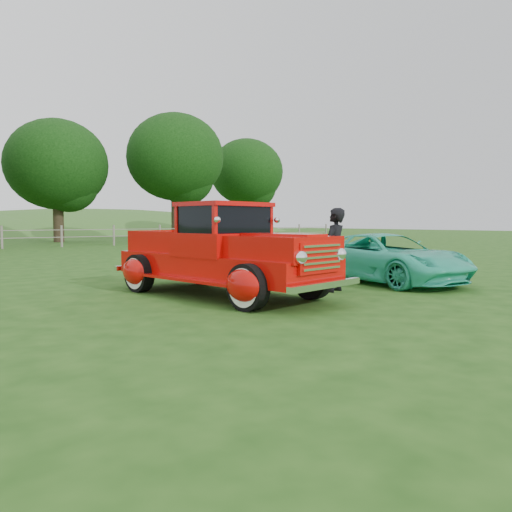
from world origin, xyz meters
TOP-DOWN VIEW (x-y plane):
  - ground at (0.00, 0.00)m, footprint 140.00×140.00m
  - fence_line at (0.00, 22.00)m, footprint 48.00×0.12m
  - tree_near_east at (5.00, 29.00)m, footprint 6.80×6.80m
  - tree_mid_east at (13.00, 27.00)m, footprint 7.20×7.20m
  - tree_far_east at (22.00, 30.00)m, footprint 6.60×6.60m
  - red_pickup at (-0.33, 1.71)m, footprint 2.69×5.17m
  - teal_sedan at (3.82, 1.02)m, footprint 2.39×4.31m
  - man at (1.74, 0.74)m, footprint 0.71×0.57m

SIDE VIEW (x-z plane):
  - ground at x=0.00m, z-range 0.00..0.00m
  - teal_sedan at x=3.82m, z-range 0.00..1.14m
  - fence_line at x=0.00m, z-range 0.00..1.20m
  - red_pickup at x=-0.33m, z-range -0.09..1.69m
  - man at x=1.74m, z-range 0.00..1.69m
  - tree_near_east at x=5.00m, z-range 1.08..9.41m
  - tree_far_east at x=22.00m, z-range 1.43..10.29m
  - tree_mid_east at x=13.00m, z-range 1.45..10.89m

